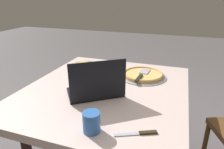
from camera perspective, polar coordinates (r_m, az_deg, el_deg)
dining_table at (r=1.42m, az=-1.63°, el=-6.35°), size 1.19×1.06×0.70m
laptop at (r=1.26m, az=-4.54°, el=-3.80°), size 0.37×0.40×0.25m
pizza_plate at (r=1.79m, az=-7.45°, el=2.56°), size 0.25×0.25×0.04m
pizza_tray at (r=1.58m, az=8.68°, el=-0.04°), size 0.36×0.36×0.04m
table_knife at (r=0.97m, az=7.91°, el=-16.09°), size 0.10×0.19×0.01m
drink_cup at (r=0.95m, az=-5.81°, el=-13.13°), size 0.08×0.08×0.10m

